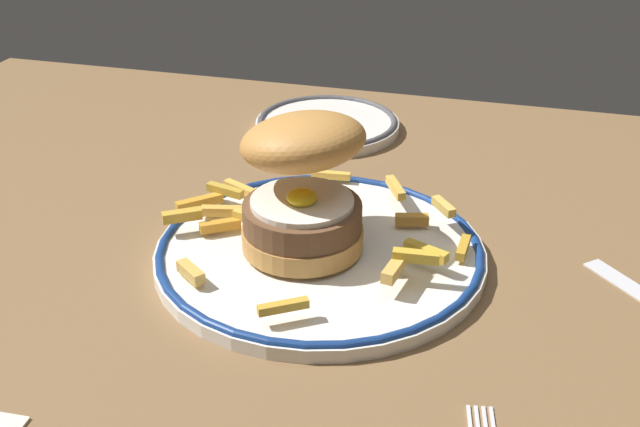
{
  "coord_description": "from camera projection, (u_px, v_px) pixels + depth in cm",
  "views": [
    {
      "loc": [
        12.66,
        -52.5,
        36.39
      ],
      "look_at": [
        -3.13,
        4.17,
        4.6
      ],
      "focal_mm": 43.73,
      "sensor_mm": 36.0,
      "label": 1
    }
  ],
  "objects": [
    {
      "name": "dinner_plate",
      "position": [
        320.0,
        251.0,
        0.69
      ],
      "size": [
        29.07,
        29.07,
        1.6
      ],
      "color": "white",
      "rests_on": "ground_plane"
    },
    {
      "name": "side_plate",
      "position": [
        327.0,
        124.0,
        0.95
      ],
      "size": [
        17.52,
        17.52,
        1.6
      ],
      "color": "white",
      "rests_on": "ground_plane"
    },
    {
      "name": "ground_plane",
      "position": [
        342.0,
        310.0,
        0.66
      ],
      "size": [
        131.66,
        97.27,
        4.0
      ],
      "primitive_type": "cube",
      "color": "brown"
    },
    {
      "name": "burger",
      "position": [
        303.0,
        180.0,
        0.66
      ],
      "size": [
        15.57,
        15.42,
        12.2
      ],
      "color": "#BE8440",
      "rests_on": "dinner_plate"
    },
    {
      "name": "fries_pile",
      "position": [
        309.0,
        222.0,
        0.7
      ],
      "size": [
        27.64,
        26.24,
        2.65
      ],
      "color": "#EFB346",
      "rests_on": "dinner_plate"
    }
  ]
}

